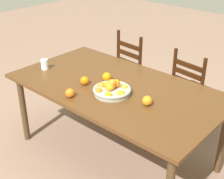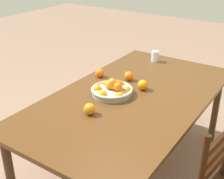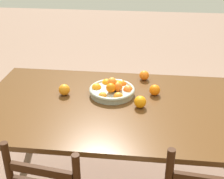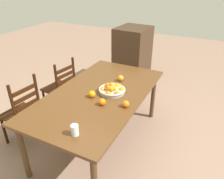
{
  "view_description": "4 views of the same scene",
  "coord_description": "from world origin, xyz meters",
  "px_view_note": "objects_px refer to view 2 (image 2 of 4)",
  "views": [
    {
      "loc": [
        1.64,
        -1.88,
        2.0
      ],
      "look_at": [
        0.07,
        -0.14,
        0.79
      ],
      "focal_mm": 50.88,
      "sensor_mm": 36.0,
      "label": 1
    },
    {
      "loc": [
        1.78,
        1.01,
        1.78
      ],
      "look_at": [
        0.07,
        -0.14,
        0.79
      ],
      "focal_mm": 48.34,
      "sensor_mm": 36.0,
      "label": 2
    },
    {
      "loc": [
        -0.15,
        1.8,
        1.78
      ],
      "look_at": [
        0.07,
        -0.14,
        0.79
      ],
      "focal_mm": 50.25,
      "sensor_mm": 36.0,
      "label": 3
    },
    {
      "loc": [
        -1.97,
        -1.17,
        2.03
      ],
      "look_at": [
        0.07,
        -0.14,
        0.79
      ],
      "focal_mm": 35.3,
      "sensor_mm": 36.0,
      "label": 4
    }
  ],
  "objects_px": {
    "dining_table": "(132,103)",
    "fruit_bowl": "(112,89)",
    "orange_loose_3": "(143,85)",
    "orange_loose_0": "(90,109)",
    "orange_loose_1": "(100,73)",
    "drinking_glass": "(155,56)",
    "orange_loose_2": "(129,76)"
  },
  "relations": [
    {
      "from": "fruit_bowl",
      "to": "orange_loose_1",
      "type": "relative_size",
      "value": 4.29
    },
    {
      "from": "orange_loose_2",
      "to": "orange_loose_0",
      "type": "bearing_deg",
      "value": 6.54
    },
    {
      "from": "orange_loose_0",
      "to": "orange_loose_1",
      "type": "xyz_separation_m",
      "value": [
        -0.55,
        -0.31,
        -0.0
      ]
    },
    {
      "from": "dining_table",
      "to": "drinking_glass",
      "type": "height_order",
      "value": "drinking_glass"
    },
    {
      "from": "dining_table",
      "to": "fruit_bowl",
      "type": "relative_size",
      "value": 5.93
    },
    {
      "from": "dining_table",
      "to": "orange_loose_0",
      "type": "height_order",
      "value": "orange_loose_0"
    },
    {
      "from": "dining_table",
      "to": "orange_loose_3",
      "type": "distance_m",
      "value": 0.17
    },
    {
      "from": "orange_loose_0",
      "to": "orange_loose_1",
      "type": "height_order",
      "value": "orange_loose_0"
    },
    {
      "from": "orange_loose_0",
      "to": "orange_loose_1",
      "type": "relative_size",
      "value": 1.06
    },
    {
      "from": "dining_table",
      "to": "orange_loose_3",
      "type": "bearing_deg",
      "value": 171.84
    },
    {
      "from": "orange_loose_3",
      "to": "drinking_glass",
      "type": "relative_size",
      "value": 0.78
    },
    {
      "from": "fruit_bowl",
      "to": "dining_table",
      "type": "bearing_deg",
      "value": 117.52
    },
    {
      "from": "dining_table",
      "to": "orange_loose_3",
      "type": "relative_size",
      "value": 23.83
    },
    {
      "from": "orange_loose_2",
      "to": "dining_table",
      "type": "bearing_deg",
      "value": 36.87
    },
    {
      "from": "dining_table",
      "to": "orange_loose_0",
      "type": "distance_m",
      "value": 0.43
    },
    {
      "from": "orange_loose_1",
      "to": "orange_loose_0",
      "type": "bearing_deg",
      "value": 29.76
    },
    {
      "from": "dining_table",
      "to": "fruit_bowl",
      "type": "bearing_deg",
      "value": -62.48
    },
    {
      "from": "orange_loose_0",
      "to": "dining_table",
      "type": "bearing_deg",
      "value": 166.81
    },
    {
      "from": "orange_loose_1",
      "to": "drinking_glass",
      "type": "distance_m",
      "value": 0.65
    },
    {
      "from": "orange_loose_1",
      "to": "drinking_glass",
      "type": "relative_size",
      "value": 0.73
    },
    {
      "from": "dining_table",
      "to": "orange_loose_1",
      "type": "height_order",
      "value": "orange_loose_1"
    },
    {
      "from": "dining_table",
      "to": "drinking_glass",
      "type": "bearing_deg",
      "value": -165.84
    },
    {
      "from": "dining_table",
      "to": "orange_loose_1",
      "type": "bearing_deg",
      "value": -109.38
    },
    {
      "from": "orange_loose_0",
      "to": "orange_loose_1",
      "type": "distance_m",
      "value": 0.63
    },
    {
      "from": "dining_table",
      "to": "orange_loose_3",
      "type": "xyz_separation_m",
      "value": [
        -0.13,
        0.02,
        0.11
      ]
    },
    {
      "from": "dining_table",
      "to": "orange_loose_2",
      "type": "xyz_separation_m",
      "value": [
        -0.22,
        -0.17,
        0.11
      ]
    },
    {
      "from": "fruit_bowl",
      "to": "drinking_glass",
      "type": "relative_size",
      "value": 3.14
    },
    {
      "from": "orange_loose_3",
      "to": "orange_loose_0",
      "type": "bearing_deg",
      "value": -12.0
    },
    {
      "from": "fruit_bowl",
      "to": "drinking_glass",
      "type": "distance_m",
      "value": 0.83
    },
    {
      "from": "dining_table",
      "to": "drinking_glass",
      "type": "relative_size",
      "value": 18.62
    },
    {
      "from": "drinking_glass",
      "to": "fruit_bowl",
      "type": "bearing_deg",
      "value": 3.78
    },
    {
      "from": "fruit_bowl",
      "to": "drinking_glass",
      "type": "bearing_deg",
      "value": -176.22
    }
  ]
}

